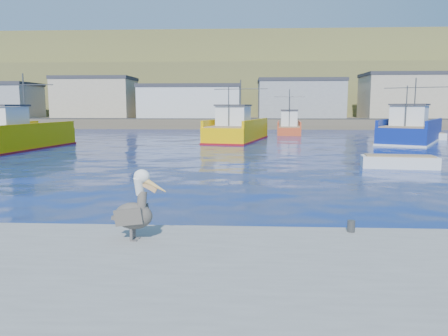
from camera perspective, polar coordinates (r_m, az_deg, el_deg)
name	(u,v)px	position (r m, az deg, el deg)	size (l,w,h in m)	color
ground	(237,216)	(14.85, 1.68, -6.34)	(260.00, 260.00, 0.00)	#08105E
dock_bollards	(257,225)	(11.40, 4.35, -7.42)	(36.20, 0.20, 0.30)	#4C4C4C
far_shore	(246,88)	(123.70, 2.86, 10.45)	(200.00, 81.00, 24.00)	brown
trawler_yellow_a	(16,137)	(41.79, -25.56, 3.69)	(5.77, 12.86, 6.66)	#F9B900
trawler_yellow_b	(237,130)	(47.70, 1.71, 4.93)	(7.18, 13.50, 6.71)	#F9B900
trawler_blue	(411,131)	(49.73, 23.20, 4.45)	(10.49, 14.00, 6.78)	navy
boat_orange	(289,127)	(59.65, 8.48, 5.36)	(4.21, 8.25, 6.04)	#D04923
skiff_left	(26,145)	(43.39, -24.50, 2.80)	(4.22, 1.84, 0.89)	silver
skiff_mid	(399,163)	(28.48, 21.89, 0.62)	(4.54, 2.13, 0.95)	silver
skiff_far	(433,136)	(56.02, 25.65, 3.78)	(2.13, 4.72, 0.99)	silver
pelican	(135,210)	(10.68, -11.52, -5.39)	(1.40, 0.65, 1.72)	#595451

